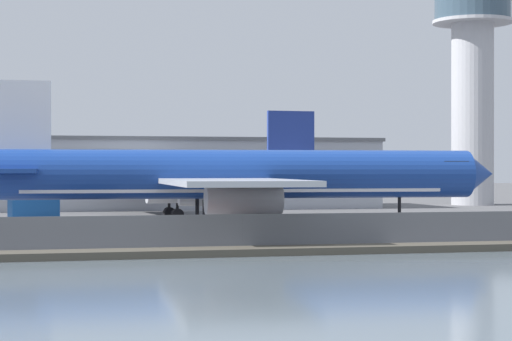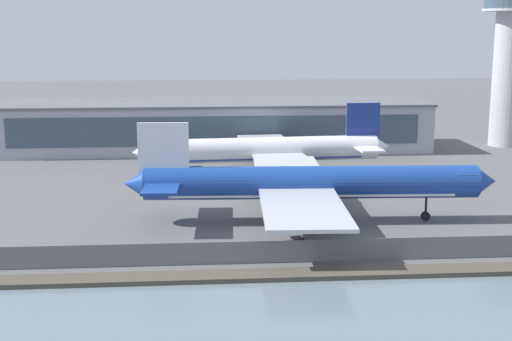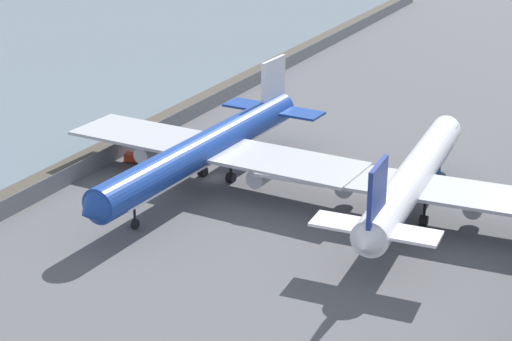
{
  "view_description": "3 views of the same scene",
  "coord_description": "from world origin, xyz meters",
  "views": [
    {
      "loc": [
        -15.91,
        -84.7,
        5.82
      ],
      "look_at": [
        5.27,
        1.49,
        5.53
      ],
      "focal_mm": 70.0,
      "sensor_mm": 36.0,
      "label": 1
    },
    {
      "loc": [
        -11.07,
        -88.77,
        25.02
      ],
      "look_at": [
        -3.39,
        9.73,
        4.95
      ],
      "focal_mm": 50.0,
      "sensor_mm": 36.0,
      "label": 2
    },
    {
      "loc": [
        92.82,
        53.44,
        42.79
      ],
      "look_at": [
        3.58,
        8.02,
        3.79
      ],
      "focal_mm": 60.0,
      "sensor_mm": 36.0,
      "label": 3
    }
  ],
  "objects": [
    {
      "name": "baggage_tug",
      "position": [
        -0.38,
        -12.96,
        0.81
      ],
      "size": [
        2.6,
        3.55,
        1.8
      ],
      "color": "red",
      "rests_on": "ground"
    },
    {
      "name": "ops_van",
      "position": [
        -13.69,
        25.97,
        1.28
      ],
      "size": [
        5.56,
        3.34,
        2.48
      ],
      "color": "#19519E",
      "rests_on": "ground"
    },
    {
      "name": "perimeter_fence",
      "position": [
        0.0,
        -16.0,
        1.24
      ],
      "size": [
        280.0,
        0.1,
        2.49
      ],
      "color": "slate",
      "rests_on": "ground"
    },
    {
      "name": "shoreline_seawall",
      "position": [
        0.0,
        -20.5,
        0.25
      ],
      "size": [
        320.0,
        3.0,
        0.5
      ],
      "color": "#474238",
      "rests_on": "ground"
    },
    {
      "name": "terminal_building",
      "position": [
        -8.26,
        56.86,
        4.98
      ],
      "size": [
        86.81,
        20.17,
        9.94
      ],
      "color": "#9EA3AD",
      "rests_on": "ground"
    },
    {
      "name": "control_tower",
      "position": [
        53.3,
        56.73,
        21.17
      ],
      "size": [
        12.91,
        12.91,
        36.49
      ],
      "color": "#ADADB2",
      "rests_on": "ground"
    },
    {
      "name": "cargo_jet_blue",
      "position": [
        2.28,
        0.19,
        5.03
      ],
      "size": [
        48.31,
        41.73,
        13.17
      ],
      "color": "#193D93",
      "rests_on": "ground"
    },
    {
      "name": "passenger_jet_white",
      "position": [
        -0.11,
        27.14,
        4.78
      ],
      "size": [
        43.25,
        37.18,
        12.52
      ],
      "color": "white",
      "rests_on": "ground"
    },
    {
      "name": "ground_plane",
      "position": [
        0.0,
        0.0,
        0.0
      ],
      "size": [
        500.0,
        500.0,
        0.0
      ],
      "primitive_type": "plane",
      "color": "#565659"
    }
  ]
}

